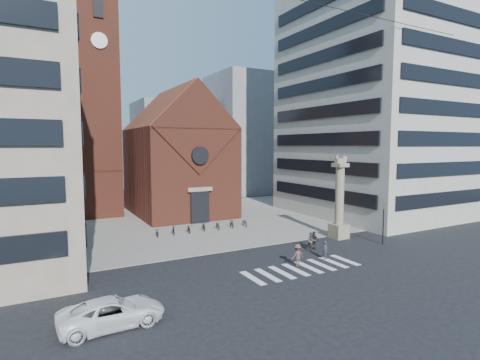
% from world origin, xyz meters
% --- Properties ---
extents(ground, '(120.00, 120.00, 0.00)m').
position_xyz_m(ground, '(0.00, 0.00, 0.00)').
color(ground, black).
rests_on(ground, ground).
extents(piazza, '(46.00, 30.00, 0.05)m').
position_xyz_m(piazza, '(0.00, 19.00, 0.03)').
color(piazza, '#9C958E').
rests_on(piazza, ground).
extents(zebra_crossing, '(10.20, 3.20, 0.01)m').
position_xyz_m(zebra_crossing, '(0.55, -3.00, 0.01)').
color(zebra_crossing, white).
rests_on(zebra_crossing, ground).
extents(church, '(12.00, 16.65, 18.00)m').
position_xyz_m(church, '(0.00, 25.04, 7.98)').
color(church, brown).
rests_on(church, ground).
extents(campanile, '(5.50, 5.50, 31.20)m').
position_xyz_m(campanile, '(-10.00, 28.00, 15.74)').
color(campanile, brown).
rests_on(campanile, ground).
extents(building_right, '(18.00, 22.00, 32.00)m').
position_xyz_m(building_right, '(24.00, 12.00, 16.00)').
color(building_right, '#B4AEA3').
rests_on(building_right, ground).
extents(bg_block_left, '(16.00, 14.00, 22.00)m').
position_xyz_m(bg_block_left, '(-20.00, 40.00, 11.00)').
color(bg_block_left, gray).
rests_on(bg_block_left, ground).
extents(bg_block_mid, '(14.00, 12.00, 18.00)m').
position_xyz_m(bg_block_mid, '(6.00, 45.00, 9.00)').
color(bg_block_mid, gray).
rests_on(bg_block_mid, ground).
extents(bg_block_right, '(16.00, 14.00, 24.00)m').
position_xyz_m(bg_block_right, '(22.00, 42.00, 12.00)').
color(bg_block_right, gray).
rests_on(bg_block_right, ground).
extents(lion_column, '(1.63, 1.60, 8.68)m').
position_xyz_m(lion_column, '(10.01, 3.00, 3.46)').
color(lion_column, gray).
rests_on(lion_column, ground).
extents(traffic_light, '(0.13, 0.16, 4.30)m').
position_xyz_m(traffic_light, '(12.00, -1.00, 2.29)').
color(traffic_light, black).
rests_on(traffic_light, ground).
extents(white_car, '(5.64, 2.79, 1.54)m').
position_xyz_m(white_car, '(-14.36, -5.76, 0.77)').
color(white_car, white).
rests_on(white_car, ground).
extents(pedestrian_0, '(0.69, 0.58, 1.60)m').
position_xyz_m(pedestrian_0, '(3.80, -2.01, 0.80)').
color(pedestrian_0, '#2D293A').
rests_on(pedestrian_0, ground).
extents(pedestrian_1, '(1.03, 0.94, 1.73)m').
position_xyz_m(pedestrian_1, '(4.38, 0.59, 0.87)').
color(pedestrian_1, '#4E433E').
rests_on(pedestrian_1, ground).
extents(pedestrian_2, '(0.67, 1.07, 1.71)m').
position_xyz_m(pedestrian_2, '(4.95, 0.89, 0.85)').
color(pedestrian_2, '#23242B').
rests_on(pedestrian_2, ground).
extents(pedestrian_3, '(1.23, 0.77, 1.83)m').
position_xyz_m(pedestrian_3, '(0.52, -2.39, 0.91)').
color(pedestrian_3, '#513736').
rests_on(pedestrian_3, ground).
extents(scooter_0, '(0.97, 1.83, 0.91)m').
position_xyz_m(scooter_0, '(-6.62, 12.65, 0.51)').
color(scooter_0, black).
rests_on(scooter_0, piazza).
extents(scooter_1, '(0.83, 1.75, 1.01)m').
position_xyz_m(scooter_1, '(-4.84, 12.65, 0.56)').
color(scooter_1, black).
rests_on(scooter_1, piazza).
extents(scooter_2, '(0.97, 1.83, 0.91)m').
position_xyz_m(scooter_2, '(-3.06, 12.65, 0.51)').
color(scooter_2, black).
rests_on(scooter_2, piazza).
extents(scooter_3, '(0.83, 1.75, 1.01)m').
position_xyz_m(scooter_3, '(-1.27, 12.65, 0.56)').
color(scooter_3, black).
rests_on(scooter_3, piazza).
extents(scooter_4, '(0.97, 1.83, 0.91)m').
position_xyz_m(scooter_4, '(0.51, 12.65, 0.51)').
color(scooter_4, black).
rests_on(scooter_4, piazza).
extents(scooter_5, '(0.83, 1.75, 1.01)m').
position_xyz_m(scooter_5, '(2.29, 12.65, 0.56)').
color(scooter_5, black).
rests_on(scooter_5, piazza).
extents(scooter_6, '(0.97, 1.83, 0.91)m').
position_xyz_m(scooter_6, '(4.08, 12.65, 0.51)').
color(scooter_6, black).
rests_on(scooter_6, piazza).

